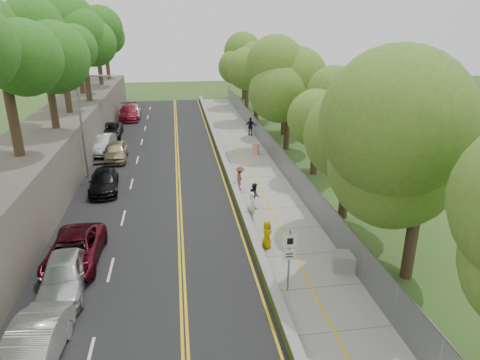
% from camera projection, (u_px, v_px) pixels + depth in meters
% --- Properties ---
extents(ground, '(140.00, 140.00, 0.00)m').
position_uv_depth(ground, '(253.00, 259.00, 22.21)').
color(ground, '#33511E').
rests_on(ground, ground).
extents(road, '(11.20, 66.00, 0.04)m').
position_uv_depth(road, '(157.00, 170.00, 35.34)').
color(road, black).
rests_on(road, ground).
extents(sidewalk, '(4.20, 66.00, 0.05)m').
position_uv_depth(sidewalk, '(252.00, 165.00, 36.45)').
color(sidewalk, gray).
rests_on(sidewalk, ground).
extents(jersey_barrier, '(0.42, 66.00, 0.60)m').
position_uv_depth(jersey_barrier, '(225.00, 164.00, 36.03)').
color(jersey_barrier, '#87C41C').
rests_on(jersey_barrier, ground).
extents(rock_embankment, '(5.00, 66.00, 4.00)m').
position_uv_depth(rock_embankment, '(51.00, 151.00, 33.52)').
color(rock_embankment, '#595147').
rests_on(rock_embankment, ground).
extents(chainlink_fence, '(0.04, 66.00, 2.00)m').
position_uv_depth(chainlink_fence, '(276.00, 153.00, 36.40)').
color(chainlink_fence, slate).
rests_on(chainlink_fence, ground).
extents(trees_embankment, '(6.40, 66.00, 13.00)m').
position_uv_depth(trees_embankment, '(39.00, 37.00, 30.61)').
color(trees_embankment, '#32791E').
rests_on(trees_embankment, rock_embankment).
extents(trees_fenceside, '(7.00, 66.00, 14.00)m').
position_uv_depth(trees_fenceside, '(306.00, 81.00, 34.63)').
color(trees_fenceside, '#5C892A').
rests_on(trees_fenceside, ground).
extents(streetlight, '(2.52, 0.22, 8.00)m').
position_uv_depth(streetlight, '(84.00, 120.00, 32.09)').
color(streetlight, gray).
rests_on(streetlight, ground).
extents(signpost, '(0.62, 0.09, 3.10)m').
position_uv_depth(signpost, '(289.00, 254.00, 18.88)').
color(signpost, gray).
rests_on(signpost, sidewalk).
extents(construction_barrel, '(0.62, 0.62, 1.02)m').
position_uv_depth(construction_barrel, '(256.00, 149.00, 39.31)').
color(construction_barrel, '#EE570F').
rests_on(construction_barrel, sidewalk).
extents(concrete_block, '(1.45, 1.22, 0.84)m').
position_uv_depth(concrete_block, '(345.00, 261.00, 21.10)').
color(concrete_block, gray).
rests_on(concrete_block, sidewalk).
extents(car_0, '(2.29, 4.94, 1.64)m').
position_uv_depth(car_0, '(64.00, 274.00, 19.36)').
color(car_0, silver).
rests_on(car_0, road).
extents(car_1, '(1.97, 4.85, 1.57)m').
position_uv_depth(car_1, '(32.00, 350.00, 14.96)').
color(car_1, silver).
rests_on(car_1, road).
extents(car_2, '(2.58, 5.42, 1.50)m').
position_uv_depth(car_2, '(74.00, 251.00, 21.46)').
color(car_2, '#520A16').
rests_on(car_2, road).
extents(car_3, '(2.38, 4.97, 1.40)m').
position_uv_depth(car_3, '(104.00, 182.00, 30.79)').
color(car_3, black).
rests_on(car_3, road).
extents(car_4, '(2.03, 4.68, 1.57)m').
position_uv_depth(car_4, '(116.00, 151.00, 37.64)').
color(car_4, tan).
rests_on(car_4, road).
extents(car_5, '(2.21, 5.15, 1.65)m').
position_uv_depth(car_5, '(102.00, 144.00, 39.76)').
color(car_5, '#B5B9BC').
rests_on(car_5, road).
extents(car_6, '(2.52, 5.23, 1.44)m').
position_uv_depth(car_6, '(110.00, 130.00, 45.00)').
color(car_6, black).
rests_on(car_6, road).
extents(car_7, '(2.81, 5.94, 1.67)m').
position_uv_depth(car_7, '(129.00, 113.00, 53.19)').
color(car_7, maroon).
rests_on(car_7, road).
extents(car_8, '(2.07, 4.79, 1.61)m').
position_uv_depth(car_8, '(133.00, 111.00, 54.50)').
color(car_8, silver).
rests_on(car_8, road).
extents(painter_0, '(0.60, 0.83, 1.59)m').
position_uv_depth(painter_0, '(267.00, 234.00, 22.97)').
color(painter_0, '#BE9604').
rests_on(painter_0, sidewalk).
extents(painter_1, '(0.57, 0.74, 1.82)m').
position_uv_depth(painter_1, '(252.00, 206.00, 26.25)').
color(painter_1, white).
rests_on(painter_1, sidewalk).
extents(painter_2, '(0.67, 0.84, 1.67)m').
position_uv_depth(painter_2, '(255.00, 195.00, 28.01)').
color(painter_2, black).
rests_on(painter_2, sidewalk).
extents(painter_3, '(0.89, 1.26, 1.78)m').
position_uv_depth(painter_3, '(240.00, 178.00, 30.89)').
color(painter_3, brown).
rests_on(painter_3, sidewalk).
extents(person_far, '(1.22, 0.88, 1.93)m').
position_uv_depth(person_far, '(251.00, 127.00, 45.55)').
color(person_far, black).
rests_on(person_far, sidewalk).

